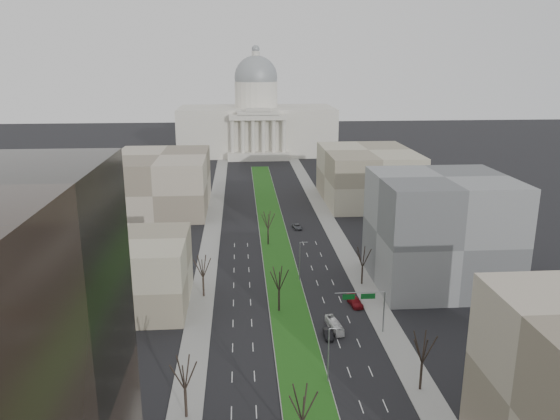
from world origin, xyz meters
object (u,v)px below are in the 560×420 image
car_grey_far (297,227)px  car_black (328,334)px  box_van (334,325)px  car_red (355,302)px

car_grey_far → car_black: bearing=-99.3°
car_grey_far → box_van: box_van is taller
car_black → car_grey_far: size_ratio=0.88×
car_black → car_red: 14.78m
car_black → box_van: box_van is taller
car_grey_far → box_van: size_ratio=0.70×
car_red → car_grey_far: size_ratio=1.14×
car_black → car_red: (7.53, 12.72, 0.10)m
car_red → box_van: size_ratio=0.80×
box_van → car_red: bearing=50.0°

